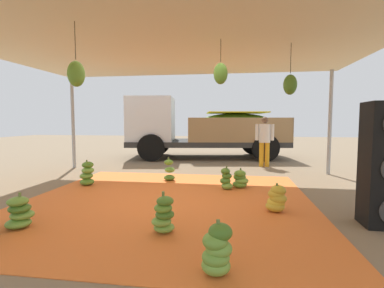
# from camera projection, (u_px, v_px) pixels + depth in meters

# --- Properties ---
(ground_plane) EXTENTS (40.00, 40.00, 0.00)m
(ground_plane) POSITION_uv_depth(u_px,v_px,m) (191.00, 172.00, 8.20)
(ground_plane) COLOR #7F6B51
(tarp_orange) EXTENTS (5.23, 5.37, 0.01)m
(tarp_orange) POSITION_uv_depth(u_px,v_px,m) (167.00, 201.00, 5.24)
(tarp_orange) COLOR orange
(tarp_orange) RESTS_ON ground
(tent_canopy) EXTENTS (8.00, 7.00, 2.92)m
(tent_canopy) POSITION_uv_depth(u_px,v_px,m) (165.00, 42.00, 4.92)
(tent_canopy) COLOR #9EA0A5
(tent_canopy) RESTS_ON ground
(banana_bunch_0) EXTENTS (0.42, 0.40, 0.43)m
(banana_bunch_0) POSITION_uv_depth(u_px,v_px,m) (240.00, 179.00, 6.27)
(banana_bunch_0) COLOR #60932D
(banana_bunch_0) RESTS_ON tarp_orange
(banana_bunch_1) EXTENTS (0.40, 0.37, 0.54)m
(banana_bunch_1) POSITION_uv_depth(u_px,v_px,m) (164.00, 216.00, 3.73)
(banana_bunch_1) COLOR #75A83D
(banana_bunch_1) RESTS_ON tarp_orange
(banana_bunch_2) EXTENTS (0.46, 0.47, 0.58)m
(banana_bunch_2) POSITION_uv_depth(u_px,v_px,m) (87.00, 174.00, 6.56)
(banana_bunch_2) COLOR #518428
(banana_bunch_2) RESTS_ON tarp_orange
(banana_bunch_3) EXTENTS (0.35, 0.35, 0.50)m
(banana_bunch_3) POSITION_uv_depth(u_px,v_px,m) (226.00, 179.00, 6.15)
(banana_bunch_3) COLOR #75A83D
(banana_bunch_3) RESTS_ON tarp_orange
(banana_bunch_4) EXTENTS (0.38, 0.38, 0.57)m
(banana_bunch_4) POSITION_uv_depth(u_px,v_px,m) (169.00, 171.00, 7.04)
(banana_bunch_4) COLOR #477523
(banana_bunch_4) RESTS_ON tarp_orange
(banana_bunch_5) EXTENTS (0.46, 0.49, 0.49)m
(banana_bunch_5) POSITION_uv_depth(u_px,v_px,m) (20.00, 213.00, 3.92)
(banana_bunch_5) COLOR #6B9E38
(banana_bunch_5) RESTS_ON tarp_orange
(banana_bunch_6) EXTENTS (0.45, 0.42, 0.47)m
(banana_bunch_6) POSITION_uv_depth(u_px,v_px,m) (277.00, 199.00, 4.61)
(banana_bunch_6) COLOR gold
(banana_bunch_6) RESTS_ON tarp_orange
(banana_bunch_7) EXTENTS (0.38, 0.38, 0.53)m
(banana_bunch_7) POSITION_uv_depth(u_px,v_px,m) (217.00, 250.00, 2.72)
(banana_bunch_7) COLOR #75A83D
(banana_bunch_7) RESTS_ON tarp_orange
(cargo_truck_main) EXTENTS (6.43, 3.24, 2.40)m
(cargo_truck_main) POSITION_uv_depth(u_px,v_px,m) (201.00, 128.00, 11.51)
(cargo_truck_main) COLOR #2D2D2D
(cargo_truck_main) RESTS_ON ground
(worker_0) EXTENTS (0.59, 0.36, 1.61)m
(worker_0) POSITION_uv_depth(u_px,v_px,m) (265.00, 138.00, 9.20)
(worker_0) COLOR orange
(worker_0) RESTS_ON ground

